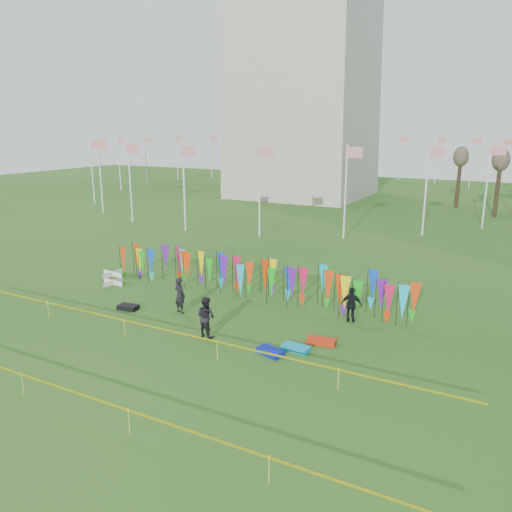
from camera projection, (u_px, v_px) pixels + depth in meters
The scene contains 13 objects.
ground at pixel (178, 337), 22.88m from camera, with size 160.00×160.00×0.00m, color #224B15.
flagpole_ring at pixel (303, 167), 69.26m from camera, with size 57.40×56.16×8.00m.
banner_row at pixel (251, 275), 28.01m from camera, with size 18.64×0.64×2.15m.
caution_tape_near at pixel (158, 329), 21.80m from camera, with size 26.00×0.02×0.90m.
caution_tape_far at pixel (53, 386), 17.00m from camera, with size 26.00×0.02×0.90m.
box_kite at pixel (113, 278), 30.28m from camera, with size 0.79×0.79×0.88m.
person_left at pixel (180, 295), 25.65m from camera, with size 0.69×0.50×1.89m, color black.
person_mid at pixel (206, 317), 22.72m from camera, with size 0.93×0.57×1.91m, color black.
person_right at pixel (351, 305), 24.45m from camera, with size 1.04×0.59×1.77m, color black.
kite_bag_turquoise at pixel (296, 348), 21.45m from camera, with size 1.18×0.59×0.24m, color #0C9BB9.
kite_bag_blue at pixel (270, 352), 21.10m from camera, with size 1.14×0.60×0.24m, color #0B1CB6.
kite_bag_red at pixel (321, 341), 22.12m from camera, with size 1.27×0.58×0.23m, color red.
kite_bag_black at pixel (128, 307), 26.30m from camera, with size 1.05×0.61×0.24m, color black.
Camera 1 is at (13.11, -17.06, 9.34)m, focal length 35.00 mm.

